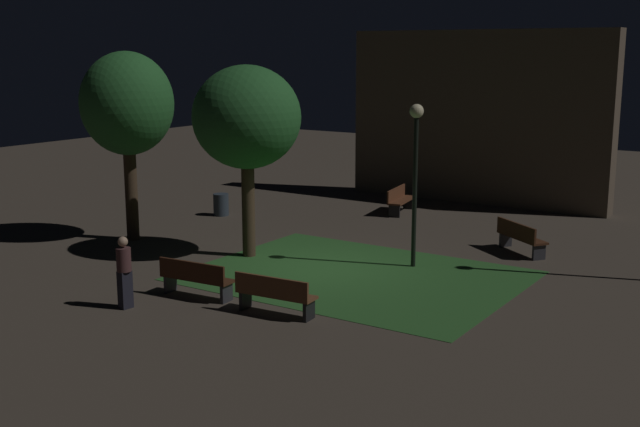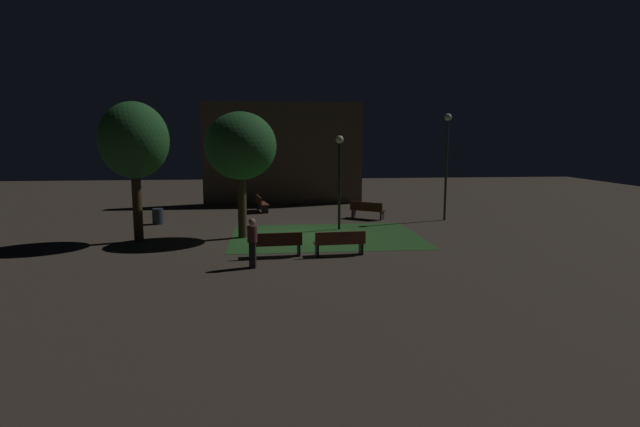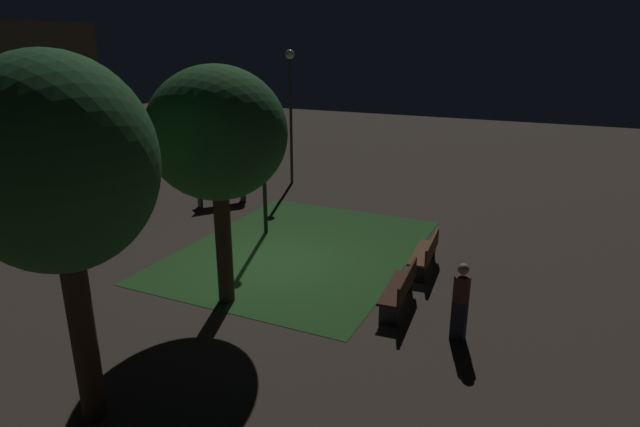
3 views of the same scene
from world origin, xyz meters
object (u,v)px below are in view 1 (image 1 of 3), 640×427
Objects in this scene: lamp_post_near_wall at (416,156)px; pedestrian at (124,271)px; bench_by_lamp at (520,236)px; tree_right_canopy at (247,119)px; bench_front_left at (195,277)px; tree_near_wall at (127,105)px; trash_bin at (221,205)px; bench_front_right at (274,294)px; bench_near_trees at (400,199)px.

lamp_post_near_wall is 7.79m from pedestrian.
tree_right_canopy is at bearing -144.50° from bench_by_lamp.
bench_front_left is 7.27m from tree_near_wall.
tree_right_canopy reaches higher than bench_by_lamp.
bench_by_lamp is at bearing 3.06° from trash_bin.
bench_near_trees is at bearing 104.48° from bench_front_right.
bench_by_lamp is 2.32× the size of trash_bin.
tree_near_wall is 8.65m from lamp_post_near_wall.
bench_front_right and bench_by_lamp have the same top height.
bench_front_right is 2.45× the size of trash_bin.
trash_bin is at bearing 91.39° from tree_near_wall.
pedestrian is at bearing -119.53° from lamp_post_near_wall.
bench_by_lamp is 0.33× the size of tree_right_canopy.
pedestrian is at bearing -83.72° from tree_right_canopy.
bench_by_lamp is 4.18m from lamp_post_near_wall.
tree_right_canopy is at bearing 96.28° from pedestrian.
pedestrian is at bearing -120.51° from bench_by_lamp.
tree_near_wall is 1.31× the size of lamp_post_near_wall.
tree_right_canopy is 3.22× the size of pedestrian.
tree_right_canopy is at bearing -160.79° from lamp_post_near_wall.
lamp_post_near_wall is at bearing 82.32° from bench_front_right.
bench_front_left is 0.43× the size of lamp_post_near_wall.
bench_by_lamp is (5.42, -3.18, 0.00)m from bench_near_trees.
pedestrian reaches higher than trash_bin.
bench_near_trees is (-2.89, 11.19, 0.00)m from bench_front_right.
tree_near_wall is at bearing 134.82° from pedestrian.
bench_near_trees is 9.88m from tree_near_wall.
bench_front_right is at bearing -43.74° from trash_bin.
bench_front_left is at bearing -69.92° from tree_right_canopy.
trash_bin is at bearing -142.67° from bench_near_trees.
trash_bin is at bearing -176.94° from bench_by_lamp.
bench_near_trees is 0.36× the size of tree_right_canopy.
bench_front_right is at bearing -97.68° from lamp_post_near_wall.
bench_front_right and bench_near_trees have the same top height.
bench_front_right is 9.07m from tree_near_wall.
bench_by_lamp is 10.93m from pedestrian.
bench_front_right is at bearing -23.20° from tree_near_wall.
bench_near_trees is 6.16m from trash_bin.
bench_front_left is at bearing 180.00° from bench_front_right.
tree_right_canopy is 5.86m from pedestrian.
tree_right_canopy is (-3.57, 3.65, 3.29)m from bench_front_right.
bench_by_lamp is at bearing 57.32° from lamp_post_near_wall.
tree_right_canopy is at bearing 110.08° from bench_front_left.
trash_bin is (-10.32, -0.55, -0.11)m from bench_by_lamp.
bench_front_left is at bearing -120.79° from bench_by_lamp.
tree_right_canopy is 6.92× the size of trash_bin.
pedestrian is (-0.12, -12.59, 0.37)m from bench_near_trees.
tree_right_canopy reaches higher than trash_bin.
lamp_post_near_wall is at bearing 19.21° from tree_right_canopy.
bench_front_left is 0.33× the size of tree_near_wall.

